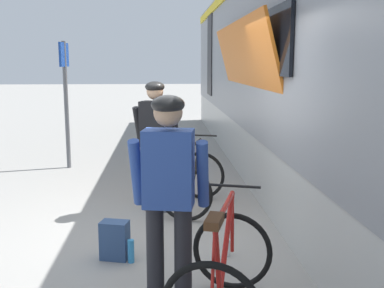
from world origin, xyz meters
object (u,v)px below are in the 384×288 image
at_px(bicycle_far_black, 194,181).
at_px(water_bottle_by_the_backpack, 131,251).
at_px(cyclist_far_in_dark, 156,135).
at_px(backpack_on_platform, 115,240).
at_px(train_car, 382,65).
at_px(cyclist_near_in_blue, 169,187).
at_px(water_bottle_near_the_bikes, 227,247).
at_px(bicycle_near_red, 223,272).
at_px(platform_sign_post, 65,83).

relative_size(bicycle_far_black, water_bottle_by_the_backpack, 5.11).
distance_m(cyclist_far_in_dark, backpack_on_platform, 1.82).
height_order(train_car, water_bottle_by_the_backpack, train_car).
xyz_separation_m(cyclist_near_in_blue, backpack_on_platform, (-0.55, 1.09, -0.85)).
height_order(bicycle_far_black, water_bottle_near_the_bikes, bicycle_far_black).
distance_m(cyclist_far_in_dark, water_bottle_by_the_backpack, 1.91).
relative_size(bicycle_near_red, water_bottle_near_the_bikes, 6.70).
height_order(backpack_on_platform, platform_sign_post, platform_sign_post).
relative_size(cyclist_near_in_blue, backpack_on_platform, 4.40).
bearing_deg(water_bottle_by_the_backpack, backpack_on_platform, 148.79).
height_order(water_bottle_near_the_bikes, platform_sign_post, platform_sign_post).
xyz_separation_m(bicycle_far_black, water_bottle_near_the_bikes, (0.24, -1.58, -0.31)).
bearing_deg(cyclist_far_in_dark, water_bottle_by_the_backpack, -98.28).
bearing_deg(bicycle_far_black, water_bottle_by_the_backpack, -114.09).
height_order(train_car, cyclist_far_in_dark, train_car).
bearing_deg(platform_sign_post, water_bottle_near_the_bikes, -60.20).
bearing_deg(train_car, bicycle_near_red, -133.10).
bearing_deg(cyclist_near_in_blue, train_car, 40.94).
distance_m(train_car, water_bottle_by_the_backpack, 3.97).
bearing_deg(cyclist_far_in_dark, backpack_on_platform, -104.83).
bearing_deg(cyclist_far_in_dark, train_car, -3.63).
bearing_deg(water_bottle_near_the_bikes, bicycle_far_black, 98.65).
height_order(cyclist_far_in_dark, water_bottle_by_the_backpack, cyclist_far_in_dark).
height_order(cyclist_far_in_dark, water_bottle_near_the_bikes, cyclist_far_in_dark).
relative_size(water_bottle_near_the_bikes, water_bottle_by_the_backpack, 0.76).
bearing_deg(cyclist_far_in_dark, bicycle_far_black, 3.23).
xyz_separation_m(train_car, bicycle_near_red, (-2.41, -2.58, -1.56)).
distance_m(cyclist_near_in_blue, cyclist_far_in_dark, 2.64).
height_order(water_bottle_near_the_bikes, water_bottle_by_the_backpack, water_bottle_by_the_backpack).
distance_m(cyclist_near_in_blue, water_bottle_by_the_backpack, 1.41).
xyz_separation_m(bicycle_near_red, platform_sign_post, (-2.27, 5.53, 1.22)).
distance_m(train_car, cyclist_far_in_dark, 3.10).
bearing_deg(cyclist_far_in_dark, cyclist_near_in_blue, -87.05).
distance_m(water_bottle_by_the_backpack, platform_sign_post, 4.90).
height_order(cyclist_near_in_blue, backpack_on_platform, cyclist_near_in_blue).
bearing_deg(platform_sign_post, bicycle_far_black, -50.79).
relative_size(bicycle_far_black, backpack_on_platform, 3.06).
bearing_deg(water_bottle_near_the_bikes, cyclist_far_in_dark, 115.83).
xyz_separation_m(cyclist_far_in_dark, backpack_on_platform, (-0.41, -1.55, -0.85)).
bearing_deg(backpack_on_platform, water_bottle_near_the_bikes, 14.11).
bearing_deg(bicycle_near_red, bicycle_far_black, 90.76).
bearing_deg(cyclist_near_in_blue, water_bottle_by_the_backpack, 110.93).
bearing_deg(platform_sign_post, cyclist_near_in_blue, -71.02).
relative_size(bicycle_near_red, bicycle_far_black, 1.00).
distance_m(train_car, water_bottle_near_the_bikes, 3.20).
relative_size(cyclist_near_in_blue, bicycle_far_black, 1.44).
xyz_separation_m(cyclist_near_in_blue, bicycle_far_black, (0.38, 2.66, -0.65)).
relative_size(cyclist_near_in_blue, bicycle_near_red, 1.43).
height_order(cyclist_near_in_blue, bicycle_near_red, cyclist_near_in_blue).
xyz_separation_m(cyclist_far_in_dark, bicycle_near_red, (0.55, -2.76, -0.65)).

